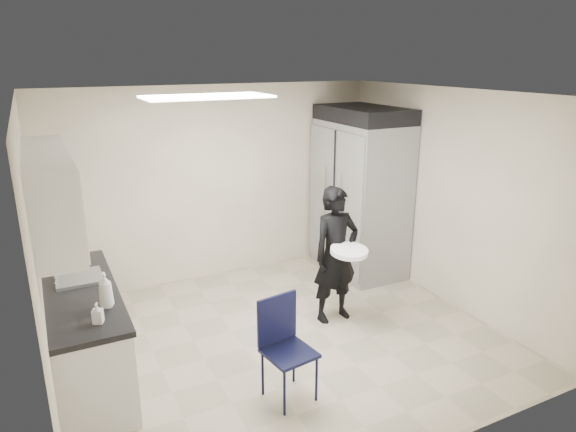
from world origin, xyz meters
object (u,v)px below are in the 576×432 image
commercial_fridge (360,198)px  folding_chair (289,353)px  lower_counter (86,337)px  man_tuxedo (336,255)px

commercial_fridge → folding_chair: 3.18m
lower_counter → commercial_fridge: 3.98m
lower_counter → commercial_fridge: commercial_fridge is taller
commercial_fridge → lower_counter: bearing=-164.1°
lower_counter → commercial_fridge: size_ratio=0.90×
man_tuxedo → folding_chair: bearing=-139.0°
lower_counter → man_tuxedo: man_tuxedo is taller
commercial_fridge → man_tuxedo: 1.58m
lower_counter → folding_chair: (1.57, -1.13, 0.02)m
folding_chair → commercial_fridge: bearing=36.4°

